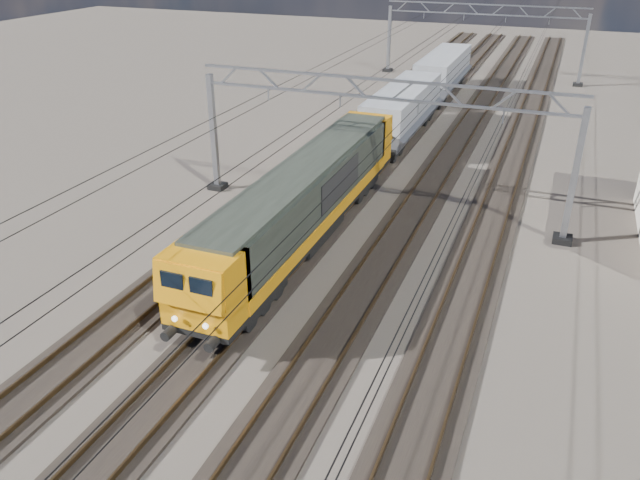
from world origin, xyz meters
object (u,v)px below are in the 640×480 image
(catenary_gantry_mid, at_px, (377,142))
(catenary_gantry_far, at_px, (482,38))
(hopper_wagon_mid, at_px, (443,71))
(hopper_wagon_lead, at_px, (403,109))
(locomotive, at_px, (306,197))

(catenary_gantry_mid, bearing_deg, catenary_gantry_far, 90.00)
(catenary_gantry_mid, height_order, hopper_wagon_mid, catenary_gantry_mid)
(catenary_gantry_mid, bearing_deg, hopper_wagon_lead, 98.63)
(locomotive, bearing_deg, hopper_wagon_mid, 90.00)
(hopper_wagon_lead, xyz_separation_m, hopper_wagon_mid, (0.00, 14.20, 0.00))
(catenary_gantry_mid, relative_size, catenary_gantry_far, 1.00)
(locomotive, relative_size, hopper_wagon_mid, 1.62)
(hopper_wagon_lead, bearing_deg, locomotive, -90.00)
(hopper_wagon_mid, bearing_deg, catenary_gantry_mid, -85.82)
(catenary_gantry_far, height_order, hopper_wagon_lead, catenary_gantry_far)
(catenary_gantry_far, relative_size, hopper_wagon_mid, 1.53)
(catenary_gantry_far, bearing_deg, catenary_gantry_mid, -90.00)
(catenary_gantry_mid, bearing_deg, locomotive, -113.87)
(locomotive, xyz_separation_m, hopper_wagon_lead, (-0.00, 17.70, -0.09))
(hopper_wagon_mid, bearing_deg, hopper_wagon_lead, -90.00)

